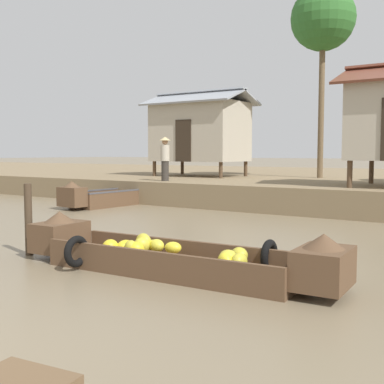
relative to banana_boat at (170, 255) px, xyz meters
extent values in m
plane|color=#7A6B51|center=(-0.20, 4.87, -0.29)|extent=(300.00, 300.00, 0.00)
cube|color=brown|center=(0.01, 0.01, -0.23)|extent=(4.26, 1.34, 0.12)
cube|color=brown|center=(-0.01, 0.53, -0.01)|extent=(4.20, 0.31, 0.33)
cube|color=brown|center=(0.04, -0.50, -0.01)|extent=(4.20, 0.31, 0.33)
cube|color=brown|center=(2.44, 0.14, 0.09)|extent=(0.72, 0.98, 0.52)
cone|color=brown|center=(2.44, 0.14, 0.45)|extent=(0.59, 0.59, 0.20)
cube|color=brown|center=(-2.42, -0.12, 0.09)|extent=(0.72, 0.98, 0.52)
cone|color=brown|center=(-2.42, -0.12, 0.45)|extent=(0.59, 0.59, 0.20)
cube|color=brown|center=(-0.88, -0.04, 0.01)|extent=(0.25, 1.01, 0.05)
torus|color=black|center=(1.39, 0.72, 0.02)|extent=(0.15, 0.53, 0.52)
torus|color=black|center=(-1.36, -0.70, 0.02)|extent=(0.15, 0.53, 0.52)
ellipsoid|color=yellow|center=(-0.51, 0.21, 0.06)|extent=(0.34, 0.35, 0.21)
ellipsoid|color=gold|center=(-0.54, 0.01, 0.16)|extent=(0.33, 0.26, 0.27)
ellipsoid|color=yellow|center=(-0.93, -0.36, 0.08)|extent=(0.30, 0.32, 0.27)
ellipsoid|color=yellow|center=(-0.47, -0.30, 0.09)|extent=(0.39, 0.35, 0.25)
ellipsoid|color=gold|center=(-0.50, -0.09, 0.12)|extent=(0.33, 0.34, 0.26)
ellipsoid|color=yellow|center=(1.12, -0.19, 0.07)|extent=(0.34, 0.31, 0.26)
ellipsoid|color=gold|center=(1.06, 0.00, 0.10)|extent=(0.27, 0.30, 0.21)
ellipsoid|color=gold|center=(-0.53, -0.31, 0.11)|extent=(0.33, 0.31, 0.25)
ellipsoid|color=yellow|center=(-0.83, -0.14, 0.04)|extent=(0.30, 0.31, 0.19)
ellipsoid|color=yellow|center=(-0.30, 0.06, 0.11)|extent=(0.35, 0.32, 0.21)
ellipsoid|color=gold|center=(1.31, -0.11, 0.08)|extent=(0.22, 0.30, 0.25)
ellipsoid|color=yellow|center=(0.00, 0.09, 0.10)|extent=(0.31, 0.26, 0.19)
ellipsoid|color=yellow|center=(-0.78, -0.17, 0.08)|extent=(0.25, 0.33, 0.22)
ellipsoid|color=gold|center=(1.08, 0.32, 0.07)|extent=(0.37, 0.35, 0.24)
cube|color=brown|center=(-7.72, 7.57, -0.23)|extent=(1.35, 4.33, 0.12)
cube|color=brown|center=(-8.22, 7.60, 0.03)|extent=(0.33, 4.27, 0.41)
cube|color=brown|center=(-7.21, 7.54, 0.03)|extent=(0.33, 4.27, 0.41)
cube|color=#47474C|center=(-8.22, 7.60, 0.26)|extent=(0.35, 4.28, 0.05)
cube|color=#47474C|center=(-7.21, 7.54, 0.26)|extent=(0.35, 4.28, 0.05)
cube|color=brown|center=(-7.57, 9.99, 0.15)|extent=(0.96, 0.61, 0.65)
cone|color=brown|center=(-7.57, 9.99, 0.57)|extent=(0.59, 0.59, 0.20)
cube|color=brown|center=(-7.86, 5.16, 0.15)|extent=(0.96, 0.61, 0.65)
cone|color=brown|center=(-7.86, 5.16, 0.57)|extent=(0.59, 0.59, 0.20)
cube|color=brown|center=(-7.77, 6.66, 0.05)|extent=(1.00, 0.26, 0.05)
cylinder|color=#4C3826|center=(-9.37, 11.52, 0.89)|extent=(0.16, 0.16, 0.68)
cylinder|color=#4C3826|center=(-5.86, 11.52, 0.89)|extent=(0.16, 0.16, 0.68)
cylinder|color=#4C3826|center=(-9.37, 13.73, 0.89)|extent=(0.16, 0.16, 0.68)
cylinder|color=#4C3826|center=(-5.86, 13.73, 0.89)|extent=(0.16, 0.16, 0.68)
cube|color=#B2A893|center=(-7.62, 12.62, 2.54)|extent=(3.91, 2.61, 2.61)
cube|color=#2D2319|center=(-7.62, 11.30, 2.13)|extent=(0.80, 0.04, 1.80)
cube|color=#9399A0|center=(-7.62, 11.97, 4.06)|extent=(4.61, 1.81, 0.68)
cube|color=#9399A0|center=(-7.62, 13.28, 4.06)|extent=(4.61, 1.81, 0.68)
cylinder|color=#4C3826|center=(0.24, 8.85, 0.97)|extent=(0.16, 0.16, 0.83)
cylinder|color=#4C3826|center=(0.24, 11.40, 0.97)|extent=(0.16, 0.16, 0.83)
cylinder|color=brown|center=(-2.57, 14.21, 3.66)|extent=(0.24, 0.24, 6.22)
sphere|color=#2D6628|center=(-2.57, 14.21, 7.17)|extent=(2.67, 2.67, 2.67)
cylinder|color=#332D28|center=(-6.63, 8.68, 0.93)|extent=(0.28, 0.28, 0.75)
cylinder|color=#B7AD99|center=(-6.63, 8.68, 1.60)|extent=(0.34, 0.34, 0.60)
sphere|color=#9E7556|center=(-6.63, 8.68, 2.02)|extent=(0.22, 0.22, 0.22)
cone|color=tan|center=(-6.63, 8.68, 2.14)|extent=(0.44, 0.44, 0.14)
cylinder|color=#423323|center=(-3.02, -0.34, 0.38)|extent=(0.14, 0.14, 1.34)
camera|label=1|loc=(4.61, -6.23, 1.62)|focal=46.29mm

